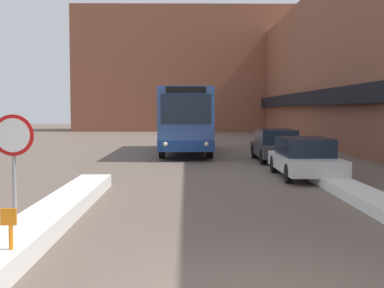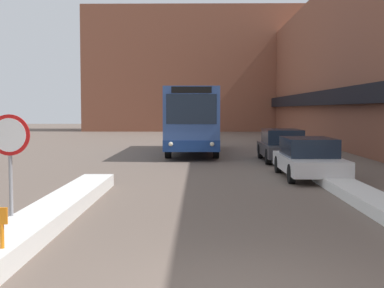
# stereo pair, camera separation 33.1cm
# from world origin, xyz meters

# --- Properties ---
(building_backdrop_far) EXTENTS (26.00, 8.00, 13.30)m
(building_backdrop_far) POSITION_xyz_m (0.00, 53.55, 6.65)
(building_backdrop_far) COLOR brown
(building_backdrop_far) RESTS_ON ground_plane
(snow_bank_left) EXTENTS (0.90, 12.83, 0.35)m
(snow_bank_left) POSITION_xyz_m (-3.60, 3.26, 0.18)
(snow_bank_left) COLOR silver
(snow_bank_left) RESTS_ON ground_plane
(city_bus) EXTENTS (2.56, 10.45, 3.37)m
(city_bus) POSITION_xyz_m (-0.88, 22.08, 1.82)
(city_bus) COLOR #335193
(city_bus) RESTS_ON ground_plane
(parked_car_front) EXTENTS (1.85, 4.62, 1.36)m
(parked_car_front) POSITION_xyz_m (3.20, 11.67, 0.69)
(parked_car_front) COLOR silver
(parked_car_front) RESTS_ON ground_plane
(parked_car_middle) EXTENTS (1.83, 4.63, 1.43)m
(parked_car_middle) POSITION_xyz_m (3.20, 17.51, 0.73)
(parked_car_middle) COLOR #38383D
(parked_car_middle) RESTS_ON ground_plane
(stop_sign) EXTENTS (0.76, 0.08, 2.24)m
(stop_sign) POSITION_xyz_m (-4.02, 3.23, 1.62)
(stop_sign) COLOR gray
(stop_sign) RESTS_ON ground_plane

